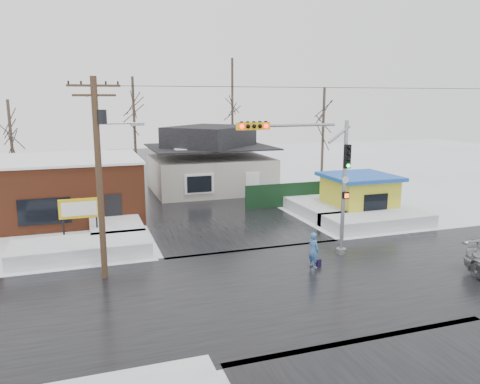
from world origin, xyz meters
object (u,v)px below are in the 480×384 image
object	(u,v)px
traffic_signal	(318,171)
marquee_sign	(79,210)
kiosk	(359,195)
pedestrian	(314,250)
utility_pole	(100,167)

from	to	relation	value
traffic_signal	marquee_sign	bearing A→B (deg)	150.28
kiosk	pedestrian	bearing A→B (deg)	-133.22
marquee_sign	kiosk	bearing A→B (deg)	1.55
utility_pole	marquee_sign	distance (m)	6.87
marquee_sign	utility_pole	bearing A→B (deg)	-79.87
traffic_signal	marquee_sign	world-z (taller)	traffic_signal
marquee_sign	pedestrian	world-z (taller)	marquee_sign
traffic_signal	utility_pole	xyz separation A→B (m)	(-10.36, 0.53, 0.57)
utility_pole	pedestrian	xyz separation A→B (m)	(9.57, -1.86, -4.24)
traffic_signal	kiosk	world-z (taller)	traffic_signal
traffic_signal	pedestrian	distance (m)	3.98
traffic_signal	utility_pole	distance (m)	10.39
marquee_sign	kiosk	xyz separation A→B (m)	(18.50, 0.50, -0.46)
utility_pole	kiosk	size ratio (longest dim) A/B	1.96
kiosk	pedestrian	xyz separation A→B (m)	(-7.85, -8.36, -0.59)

